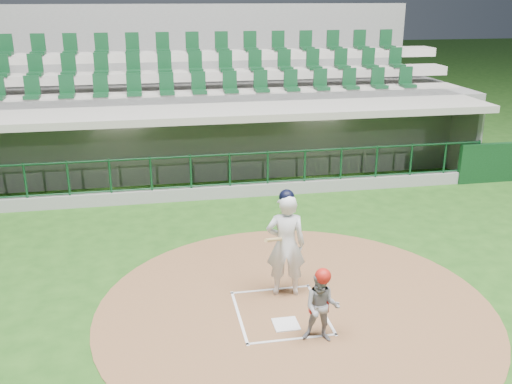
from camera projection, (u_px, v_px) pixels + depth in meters
ground at (277, 305)px, 10.45m from camera, size 120.00×120.00×0.00m
dirt_circle at (295, 308)px, 10.32m from camera, size 7.20×7.20×0.01m
home_plate at (286, 324)px, 9.80m from camera, size 0.43×0.43×0.02m
batter_box_chalk at (281, 312)px, 10.17m from camera, size 1.55×1.80×0.01m
dugout_structure at (221, 148)px, 17.41m from camera, size 16.40×3.70×3.00m
seating_deck at (209, 113)px, 20.11m from camera, size 17.00×6.72×5.15m
batter at (286, 243)px, 10.51m from camera, size 0.94×0.94×2.08m
catcher at (322, 306)px, 9.18m from camera, size 0.71×0.63×1.30m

